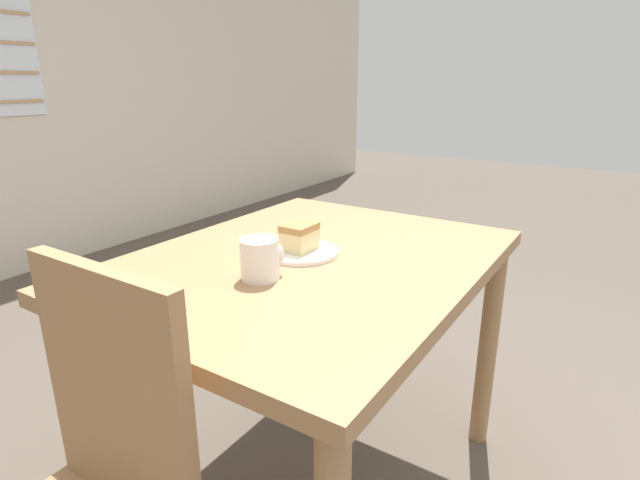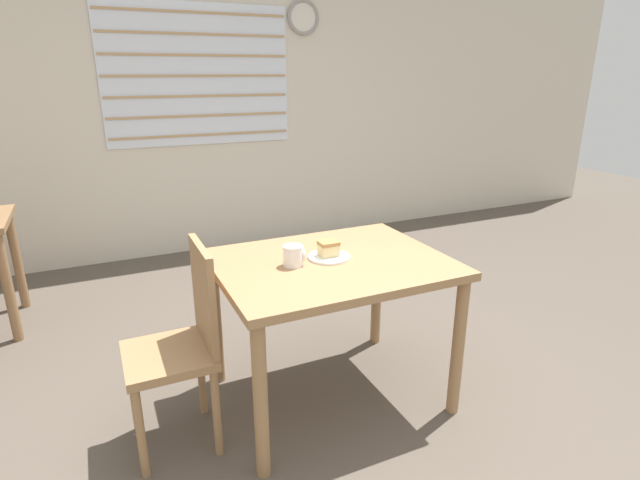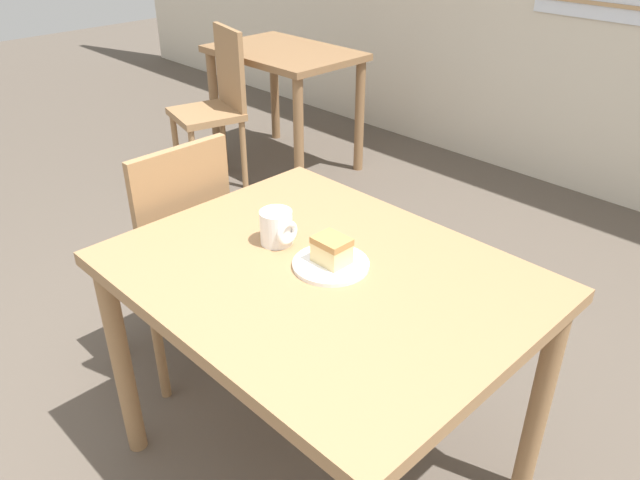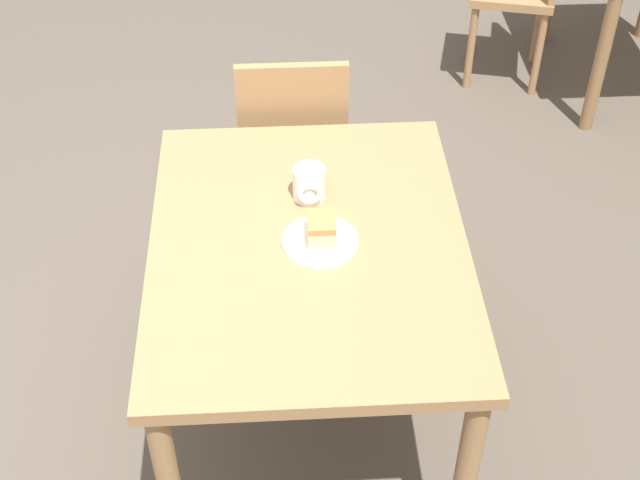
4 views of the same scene
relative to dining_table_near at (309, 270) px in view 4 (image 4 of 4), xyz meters
name	(u,v)px [view 4 (image 4 of 4)]	position (x,y,z in m)	size (l,w,h in m)	color
ground_plane	(180,405)	(-0.07, -0.43, -0.66)	(14.00, 14.00, 0.00)	brown
dining_table_near	(309,270)	(0.00, 0.00, 0.00)	(1.09, 0.86, 0.76)	#9E754C
chair_near_window	(293,156)	(-0.73, -0.02, -0.15)	(0.37, 0.37, 0.93)	#9E754C
plate	(320,241)	(0.00, 0.03, 0.11)	(0.21, 0.21, 0.01)	white
cake_slice	(321,229)	(0.00, 0.03, 0.15)	(0.09, 0.07, 0.07)	#E5CC89
coffee_mug	(309,184)	(-0.19, 0.01, 0.15)	(0.10, 0.09, 0.10)	white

